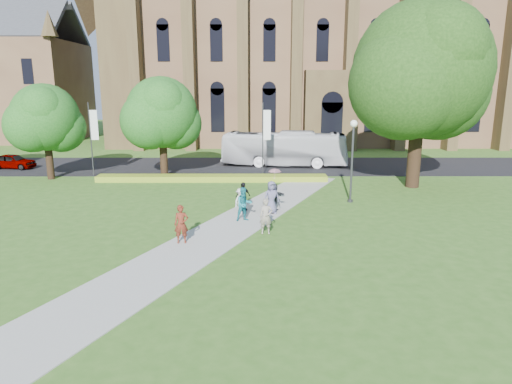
{
  "coord_description": "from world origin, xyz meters",
  "views": [
    {
      "loc": [
        1.38,
        -21.92,
        7.29
      ],
      "look_at": [
        1.43,
        2.47,
        1.6
      ],
      "focal_mm": 32.0,
      "sensor_mm": 36.0,
      "label": 1
    }
  ],
  "objects_px": {
    "streetlamp": "(353,151)",
    "tour_coach": "(284,149)",
    "large_tree": "(421,70)",
    "pedestrian_0": "(181,224)",
    "car_0": "(13,161)"
  },
  "relations": [
    {
      "from": "pedestrian_0",
      "to": "tour_coach",
      "type": "bearing_deg",
      "value": 66.59
    },
    {
      "from": "streetlamp",
      "to": "large_tree",
      "type": "distance_m",
      "value": 8.73
    },
    {
      "from": "large_tree",
      "to": "pedestrian_0",
      "type": "relative_size",
      "value": 7.19
    },
    {
      "from": "large_tree",
      "to": "tour_coach",
      "type": "xyz_separation_m",
      "value": [
        -8.91,
        9.04,
        -6.74
      ]
    },
    {
      "from": "streetlamp",
      "to": "pedestrian_0",
      "type": "distance_m",
      "value": 12.65
    },
    {
      "from": "streetlamp",
      "to": "car_0",
      "type": "height_order",
      "value": "streetlamp"
    },
    {
      "from": "streetlamp",
      "to": "tour_coach",
      "type": "relative_size",
      "value": 0.45
    },
    {
      "from": "tour_coach",
      "to": "car_0",
      "type": "distance_m",
      "value": 24.54
    },
    {
      "from": "streetlamp",
      "to": "pedestrian_0",
      "type": "xyz_separation_m",
      "value": [
        -9.59,
        -7.92,
        -2.34
      ]
    },
    {
      "from": "streetlamp",
      "to": "car_0",
      "type": "distance_m",
      "value": 30.54
    },
    {
      "from": "streetlamp",
      "to": "car_0",
      "type": "bearing_deg",
      "value": 156.44
    },
    {
      "from": "large_tree",
      "to": "pedestrian_0",
      "type": "distance_m",
      "value": 20.9
    },
    {
      "from": "large_tree",
      "to": "tour_coach",
      "type": "relative_size",
      "value": 1.14
    },
    {
      "from": "large_tree",
      "to": "tour_coach",
      "type": "distance_m",
      "value": 14.37
    },
    {
      "from": "streetlamp",
      "to": "tour_coach",
      "type": "xyz_separation_m",
      "value": [
        -3.41,
        13.54,
        -1.67
      ]
    }
  ]
}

